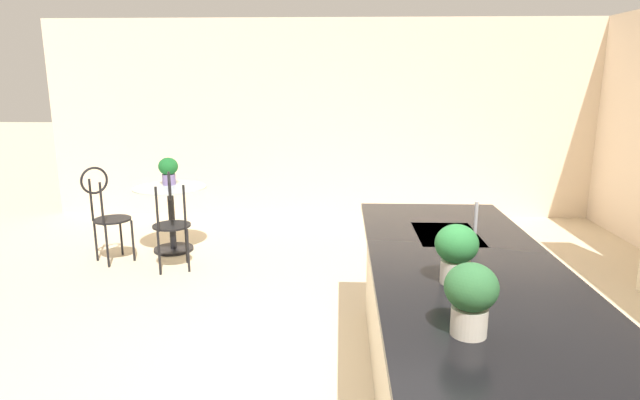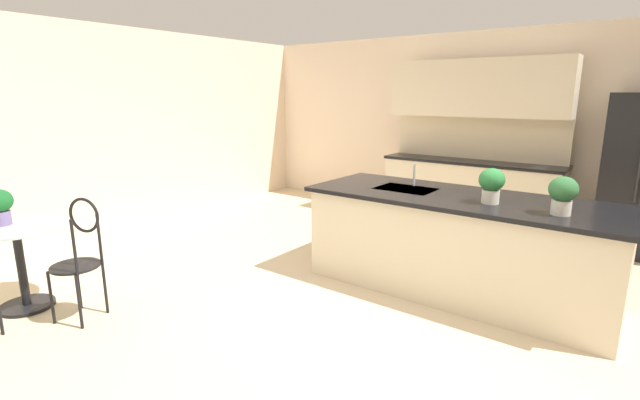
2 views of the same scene
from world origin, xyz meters
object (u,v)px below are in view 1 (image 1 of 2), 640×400
chair_near_window (171,216)px  potted_plant_counter_near (456,250)px  bistro_table (171,212)px  chair_by_island (106,210)px  potted_plant_on_table (168,169)px  potted_plant_counter_far (471,295)px

chair_near_window → potted_plant_counter_near: (2.53, 2.26, 0.52)m
bistro_table → chair_by_island: size_ratio=0.77×
potted_plant_on_table → potted_plant_counter_near: (3.30, 2.51, 0.18)m
potted_plant_counter_near → chair_near_window: bearing=-138.2°
bistro_table → potted_plant_counter_near: 4.07m
bistro_table → potted_plant_counter_near: (3.17, 2.47, 0.65)m
potted_plant_on_table → potted_plant_counter_far: potted_plant_counter_far is taller
potted_plant_on_table → potted_plant_counter_far: bearing=32.5°
bistro_table → potted_plant_counter_near: potted_plant_counter_near is taller
chair_by_island → potted_plant_counter_far: bearing=41.9°
chair_by_island → potted_plant_counter_near: 4.12m
chair_by_island → potted_plant_counter_near: size_ratio=3.46×
chair_near_window → potted_plant_counter_far: potted_plant_counter_far is taller
chair_by_island → potted_plant_counter_near: potted_plant_counter_near is taller
potted_plant_counter_far → potted_plant_counter_near: (-0.55, 0.06, 0.00)m
potted_plant_on_table → chair_by_island: bearing=-42.7°
chair_near_window → potted_plant_counter_near: 3.43m
chair_by_island → potted_plant_on_table: potted_plant_on_table is taller
potted_plant_counter_far → chair_by_island: bearing=-138.1°
potted_plant_counter_far → potted_plant_counter_near: 0.55m
bistro_table → potted_plant_counter_far: bearing=32.9°
bistro_table → chair_by_island: bearing=-53.1°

